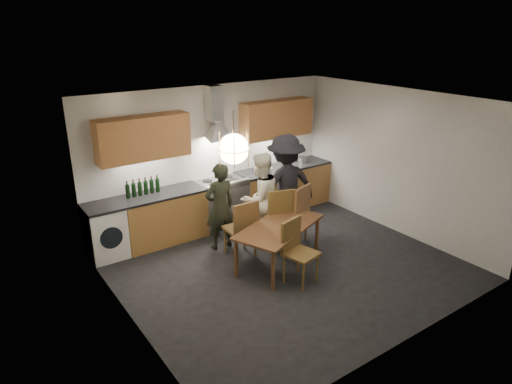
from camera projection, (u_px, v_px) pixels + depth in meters
ground at (286, 266)px, 7.25m from camera, size 5.00×5.00×0.00m
room_shell at (288, 163)px, 6.65m from camera, size 5.02×4.52×2.61m
counter_run at (223, 202)px, 8.60m from camera, size 5.00×0.62×0.90m
range_stove at (222, 203)px, 8.58m from camera, size 0.90×0.60×0.92m
wall_fixtures at (216, 127)px, 8.17m from camera, size 4.30×0.54×1.10m
pendant_lamp at (234, 149)px, 5.90m from camera, size 0.43×0.43×0.70m
dining_table at (279, 230)px, 7.13m from camera, size 1.75×1.32×0.66m
chair_back_left at (243, 226)px, 7.31m from camera, size 0.48×0.48×1.00m
chair_back_mid at (279, 213)px, 7.70m from camera, size 0.60×0.60×1.06m
chair_back_right at (296, 210)px, 7.82m from camera, size 0.61×0.61×1.06m
chair_front at (296, 247)px, 6.67m from camera, size 0.52×0.52×0.96m
person_left at (220, 207)px, 7.60m from camera, size 0.55×0.36×1.50m
person_mid at (260, 198)px, 7.80m from camera, size 0.84×0.68×1.61m
person_right at (285, 186)px, 8.06m from camera, size 1.28×0.85×1.84m
mixing_bowl at (263, 170)px, 8.88m from camera, size 0.36×0.36×0.08m
stock_pot at (302, 160)px, 9.43m from camera, size 0.20×0.20×0.12m
wine_bottles at (143, 186)px, 7.66m from camera, size 0.60×0.07×0.30m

